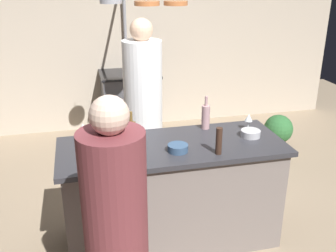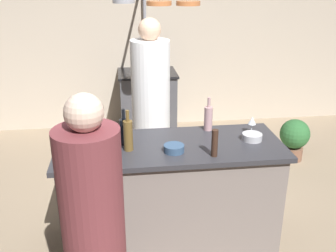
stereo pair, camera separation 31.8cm
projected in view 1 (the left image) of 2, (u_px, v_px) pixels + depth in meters
name	position (u px, v px, depth m)	size (l,w,h in m)	color
ground_plane	(172.00, 238.00, 3.41)	(9.00, 9.00, 0.00)	gray
back_wall	(124.00, 38.00, 5.51)	(6.40, 0.16, 2.60)	#BCAD99
kitchen_island	(172.00, 193.00, 3.25)	(1.80, 0.72, 0.90)	slate
stove_range	(130.00, 104.00, 5.46)	(0.80, 0.64, 0.89)	#47474C
chef	(143.00, 116.00, 3.88)	(0.38, 0.38, 1.79)	white
guest_left	(117.00, 248.00, 2.14)	(0.35, 0.35, 1.64)	brown
overhead_pot_rack	(137.00, 18.00, 4.43)	(0.89, 1.58, 2.17)	gray
potted_plant	(278.00, 132.00, 4.88)	(0.36, 0.36, 0.52)	brown
pepper_mill	(219.00, 141.00, 2.89)	(0.05, 0.05, 0.21)	#382319
wine_bottle_amber	(132.00, 136.00, 2.91)	(0.07, 0.07, 0.32)	brown
wine_bottle_dark	(126.00, 133.00, 3.02)	(0.07, 0.07, 0.29)	black
wine_bottle_rose	(206.00, 116.00, 3.36)	(0.07, 0.07, 0.29)	#B78C8E
wine_glass_by_chef	(249.00, 118.00, 3.33)	(0.07, 0.07, 0.15)	silver
wine_glass_near_right_guest	(83.00, 128.00, 3.12)	(0.07, 0.07, 0.15)	silver
mixing_bowl_steel	(251.00, 133.00, 3.22)	(0.16, 0.16, 0.06)	#B7B7BC
mixing_bowl_blue	(178.00, 148.00, 2.95)	(0.16, 0.16, 0.06)	#334C6B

